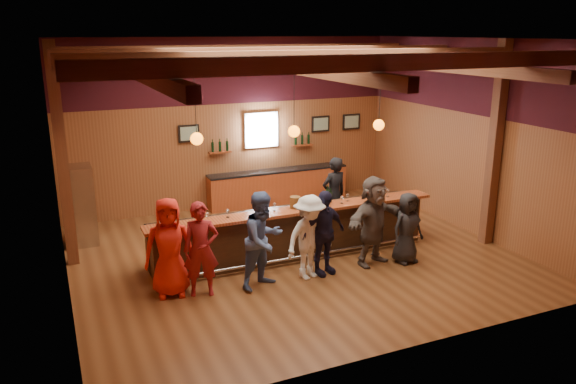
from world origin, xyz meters
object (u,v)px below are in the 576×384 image
at_px(stainless_fridge, 78,206).
at_px(customer_denim, 263,240).
at_px(ice_bucket, 295,202).
at_px(customer_navy, 323,233).
at_px(customer_dark, 407,228).
at_px(bartender, 334,195).
at_px(customer_redvest, 201,249).
at_px(bottle_a, 330,197).
at_px(bar_counter, 292,231).
at_px(customer_orange, 169,247).
at_px(back_bar_cabinet, 278,186).
at_px(customer_white, 309,237).
at_px(customer_brown, 374,221).

distance_m(stainless_fridge, customer_denim, 4.76).
relative_size(customer_denim, ice_bucket, 7.72).
distance_m(customer_navy, customer_dark, 1.86).
bearing_deg(ice_bucket, bartender, 36.21).
distance_m(customer_redvest, bottle_a, 3.27).
relative_size(customer_redvest, customer_dark, 1.17).
bearing_deg(bottle_a, customer_navy, -123.77).
relative_size(stainless_fridge, customer_dark, 1.20).
bearing_deg(customer_denim, bar_counter, 25.90).
bearing_deg(customer_redvest, customer_navy, 13.02).
distance_m(customer_orange, customer_navy, 2.97).
bearing_deg(back_bar_cabinet, ice_bucket, -107.61).
bearing_deg(back_bar_cabinet, customer_dark, -80.56).
relative_size(customer_orange, customer_denim, 0.99).
xyz_separation_m(customer_white, customer_brown, (1.50, 0.11, 0.09)).
xyz_separation_m(back_bar_cabinet, bartender, (0.30, -2.70, 0.44)).
bearing_deg(bar_counter, customer_navy, -82.75).
bearing_deg(customer_white, customer_dark, -18.90).
xyz_separation_m(customer_orange, bartender, (4.29, 1.77, -0.00)).
xyz_separation_m(back_bar_cabinet, bottle_a, (-0.35, -3.74, 0.76)).
bearing_deg(ice_bucket, customer_dark, -29.08).
distance_m(bar_counter, back_bar_cabinet, 3.76).
height_order(bartender, bottle_a, bartender).
height_order(bar_counter, customer_orange, customer_orange).
height_order(back_bar_cabinet, customer_brown, customer_brown).
height_order(bar_counter, stainless_fridge, stainless_fridge).
height_order(back_bar_cabinet, customer_orange, customer_orange).
bearing_deg(bar_counter, bartender, 30.44).
relative_size(customer_orange, bartender, 1.00).
bearing_deg(ice_bucket, customer_redvest, -158.40).
bearing_deg(customer_redvest, back_bar_cabinet, 68.16).
distance_m(customer_orange, bottle_a, 3.72).
xyz_separation_m(bartender, ice_bucket, (-1.51, -1.11, 0.32)).
xyz_separation_m(customer_orange, customer_white, (2.62, -0.36, -0.08)).
height_order(bar_counter, ice_bucket, ice_bucket).
relative_size(stainless_fridge, customer_white, 1.08).
bearing_deg(customer_dark, back_bar_cabinet, 92.92).
relative_size(customer_orange, customer_redvest, 1.05).
xyz_separation_m(customer_orange, customer_brown, (4.12, -0.25, 0.01)).
distance_m(customer_denim, ice_bucket, 1.53).
height_order(bar_counter, customer_denim, customer_denim).
height_order(back_bar_cabinet, customer_dark, customer_dark).
bearing_deg(bottle_a, customer_dark, -45.47).
distance_m(customer_dark, ice_bucket, 2.37).
xyz_separation_m(back_bar_cabinet, ice_bucket, (-1.21, -3.80, 0.75)).
height_order(bar_counter, customer_redvest, customer_redvest).
distance_m(back_bar_cabinet, customer_brown, 4.74).
relative_size(customer_white, bottle_a, 5.38).
xyz_separation_m(customer_navy, bartender, (1.34, 2.06, 0.06)).
distance_m(customer_redvest, customer_brown, 3.60).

